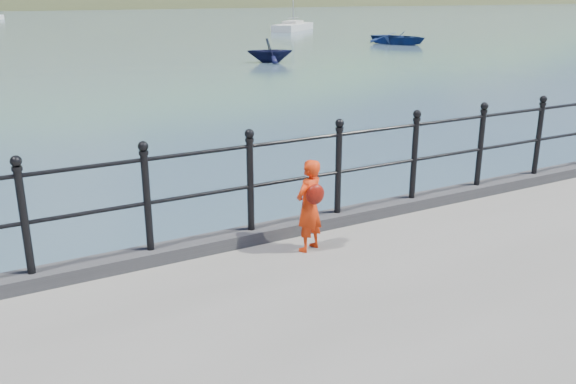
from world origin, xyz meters
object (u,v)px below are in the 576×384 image
launch_blue (399,38)px  sailboat_far (293,27)px  railing (296,167)px  launch_navy (270,51)px  child (309,205)px

launch_blue → sailboat_far: size_ratio=0.42×
railing → launch_navy: (12.90, 25.58, -1.15)m
launch_navy → sailboat_far: sailboat_far is taller
launch_navy → sailboat_far: size_ratio=0.23×
railing → sailboat_far: sailboat_far is taller
railing → launch_navy: 28.67m
railing → launch_blue: (27.81, 32.46, -1.34)m
railing → child: 0.63m
railing → sailboat_far: bearing=60.6°
sailboat_far → launch_navy: bearing=-164.4°
child → sailboat_far: bearing=-141.7°
sailboat_far → child: bearing=-161.9°
railing → launch_blue: bearing=49.4°
railing → launch_navy: bearing=63.2°
sailboat_far → launch_blue: bearing=-138.1°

